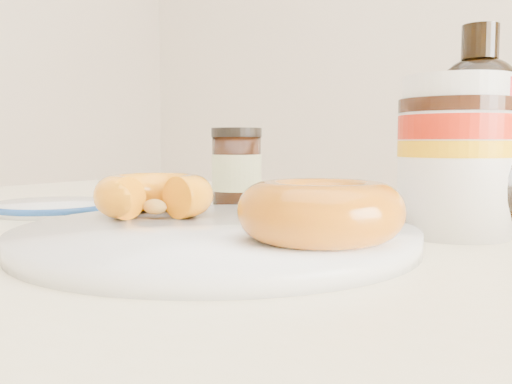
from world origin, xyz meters
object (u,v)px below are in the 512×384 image
Objects in this scene: plate at (217,235)px; blue_rim_saucer at (53,207)px; syrup_bottle at (477,131)px; dark_jar at (237,169)px; nutella_jar at (455,150)px; dining_table at (337,348)px; donut_bitten at (154,195)px; donut_whole at (321,211)px.

plate reaches higher than blue_rim_saucer.
dark_jar is (-0.26, 0.04, -0.04)m from syrup_bottle.
dark_jar reaches higher than plate.
nutella_jar is 0.76× the size of syrup_bottle.
dining_table is 0.20m from syrup_bottle.
donut_bitten is 0.77× the size of nutella_jar.
nutella_jar reaches higher than donut_bitten.
dining_table is 15.66× the size of dark_jar.
nutella_jar is (0.21, 0.12, 0.04)m from donut_bitten.
donut_bitten is (-0.08, 0.02, 0.02)m from plate.
dark_jar reaches higher than donut_bitten.
dark_jar is at bearing 111.41° from donut_bitten.
plate is 2.78× the size of donut_whole.
blue_rim_saucer is at bearing 168.38° from plate.
plate is 0.22m from syrup_bottle.
blue_rim_saucer is at bearing 169.69° from donut_whole.
blue_rim_saucer is (-0.13, -0.14, -0.04)m from dark_jar.
plate is at bearing 173.59° from donut_whole.
plate is 3.17× the size of dark_jar.
nutella_jar is (0.06, 0.07, 0.15)m from dining_table.
donut_whole reaches higher than blue_rim_saucer.
dining_table is 0.33m from blue_rim_saucer.
dining_table is 13.76× the size of donut_whole.
syrup_bottle reaches higher than nutella_jar.
blue_rim_saucer is (-0.26, 0.05, -0.00)m from plate.
blue_rim_saucer is at bearing -177.20° from dining_table.
donut_bitten is at bearing 166.67° from plate.
blue_rim_saucer is (-0.38, -0.09, -0.06)m from nutella_jar.
donut_bitten is at bearing -160.47° from dining_table.
plate is 2.94× the size of donut_bitten.
dark_jar is at bearing 46.99° from blue_rim_saucer.
donut_bitten reaches higher than plate.
blue_rim_saucer is (-0.35, 0.06, -0.03)m from donut_whole.
donut_whole is at bearing -44.02° from dark_jar.
nutella_jar is 0.26m from dark_jar.
dining_table is 4.95× the size of plate.
donut_whole is at bearing -2.86° from donut_bitten.
blue_rim_saucer is (-0.32, -0.02, 0.09)m from dining_table.
syrup_bottle reaches higher than donut_whole.
nutella_jar is 1.39× the size of dark_jar.
nutella_jar reaches higher than plate.
syrup_bottle reaches higher than dark_jar.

